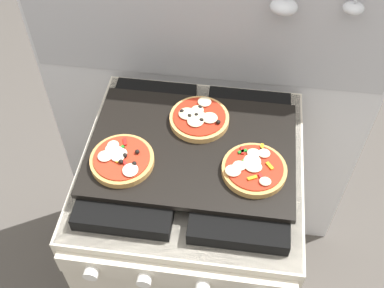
{
  "coord_description": "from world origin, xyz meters",
  "views": [
    {
      "loc": [
        0.11,
        -0.79,
        1.87
      ],
      "look_at": [
        0.0,
        0.0,
        0.93
      ],
      "focal_mm": 44.24,
      "sensor_mm": 36.0,
      "label": 1
    }
  ],
  "objects_px": {
    "pizza_right": "(254,169)",
    "pizza_center": "(199,118)",
    "baking_tray": "(192,148)",
    "pizza_left": "(121,159)",
    "stove": "(192,235)"
  },
  "relations": [
    {
      "from": "pizza_right",
      "to": "pizza_left",
      "type": "bearing_deg",
      "value": -177.36
    },
    {
      "from": "pizza_right",
      "to": "baking_tray",
      "type": "bearing_deg",
      "value": 159.38
    },
    {
      "from": "baking_tray",
      "to": "pizza_left",
      "type": "relative_size",
      "value": 3.32
    },
    {
      "from": "baking_tray",
      "to": "pizza_right",
      "type": "xyz_separation_m",
      "value": [
        0.16,
        -0.06,
        0.02
      ]
    },
    {
      "from": "stove",
      "to": "pizza_center",
      "type": "bearing_deg",
      "value": 86.04
    },
    {
      "from": "pizza_center",
      "to": "baking_tray",
      "type": "bearing_deg",
      "value": -94.04
    },
    {
      "from": "pizza_right",
      "to": "pizza_center",
      "type": "height_order",
      "value": "pizza_center"
    },
    {
      "from": "pizza_left",
      "to": "pizza_right",
      "type": "xyz_separation_m",
      "value": [
        0.33,
        0.02,
        0.0
      ]
    },
    {
      "from": "pizza_right",
      "to": "pizza_center",
      "type": "relative_size",
      "value": 1.0
    },
    {
      "from": "pizza_left",
      "to": "baking_tray",
      "type": "bearing_deg",
      "value": 24.35
    },
    {
      "from": "pizza_left",
      "to": "pizza_center",
      "type": "height_order",
      "value": "same"
    },
    {
      "from": "pizza_left",
      "to": "pizza_center",
      "type": "xyz_separation_m",
      "value": [
        0.18,
        0.17,
        0.0
      ]
    },
    {
      "from": "baking_tray",
      "to": "pizza_left",
      "type": "height_order",
      "value": "pizza_left"
    },
    {
      "from": "baking_tray",
      "to": "pizza_left",
      "type": "distance_m",
      "value": 0.19
    },
    {
      "from": "pizza_left",
      "to": "pizza_center",
      "type": "bearing_deg",
      "value": 43.7
    }
  ]
}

